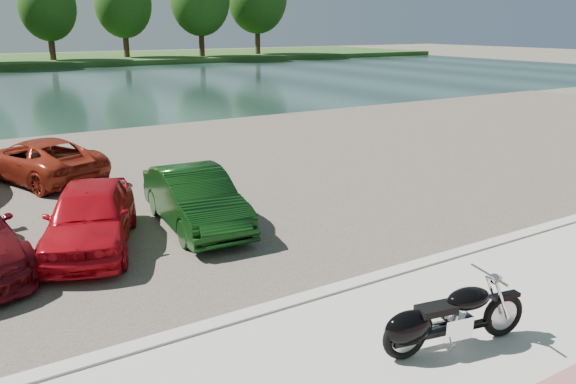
# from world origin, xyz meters

# --- Properties ---
(ground) EXTENTS (200.00, 200.00, 0.00)m
(ground) POSITION_xyz_m (0.00, 0.00, 0.00)
(ground) COLOR #595447
(ground) RESTS_ON ground
(promenade) EXTENTS (60.00, 6.00, 0.10)m
(promenade) POSITION_xyz_m (0.00, -1.00, 0.05)
(promenade) COLOR beige
(promenade) RESTS_ON ground
(kerb) EXTENTS (60.00, 0.30, 0.14)m
(kerb) POSITION_xyz_m (0.00, 2.00, 0.07)
(kerb) COLOR beige
(kerb) RESTS_ON ground
(parking_lot) EXTENTS (60.00, 18.00, 0.04)m
(parking_lot) POSITION_xyz_m (0.00, 11.00, 0.02)
(parking_lot) COLOR #403C34
(parking_lot) RESTS_ON ground
(river) EXTENTS (120.00, 40.00, 0.00)m
(river) POSITION_xyz_m (0.00, 40.00, 0.00)
(river) COLOR #1B322D
(river) RESTS_ON ground
(motorcycle) EXTENTS (2.31, 0.84, 1.05)m
(motorcycle) POSITION_xyz_m (-0.24, -0.29, 0.56)
(motorcycle) COLOR black
(motorcycle) RESTS_ON promenade
(car_4) EXTENTS (2.92, 4.33, 1.37)m
(car_4) POSITION_xyz_m (-3.46, 6.32, 0.72)
(car_4) COLOR red
(car_4) RESTS_ON parking_lot
(car_5) EXTENTS (1.69, 4.14, 1.33)m
(car_5) POSITION_xyz_m (-1.14, 6.38, 0.71)
(car_5) COLOR #0E330F
(car_5) RESTS_ON parking_lot
(car_10) EXTENTS (3.61, 4.99, 1.26)m
(car_10) POSITION_xyz_m (-3.52, 12.56, 0.67)
(car_10) COLOR maroon
(car_10) RESTS_ON parking_lot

